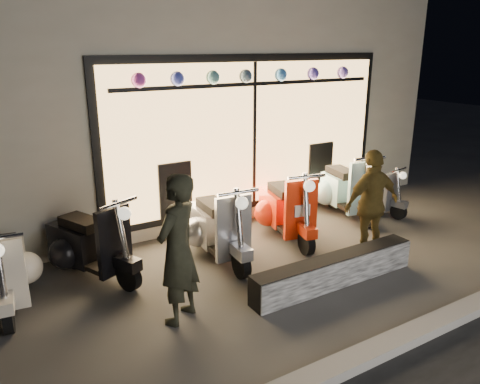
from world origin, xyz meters
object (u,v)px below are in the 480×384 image
at_px(graffiti_barrier, 334,271).
at_px(man, 178,250).
at_px(scooter_red, 284,207).
at_px(woman, 372,204).
at_px(scooter_silver, 216,225).

bearing_deg(graffiti_barrier, man, 171.70).
height_order(graffiti_barrier, man, man).
relative_size(scooter_red, woman, 1.01).
distance_m(graffiti_barrier, scooter_red, 1.82).
xyz_separation_m(scooter_red, man, (-2.52, -1.44, 0.40)).
xyz_separation_m(graffiti_barrier, scooter_red, (0.47, 1.74, 0.27)).
bearing_deg(scooter_silver, graffiti_barrier, -57.27).
xyz_separation_m(scooter_red, woman, (0.59, -1.31, 0.34)).
bearing_deg(scooter_red, woman, -52.94).
height_order(scooter_silver, woman, woman).
bearing_deg(graffiti_barrier, woman, 22.14).
height_order(graffiti_barrier, scooter_red, scooter_red).
distance_m(scooter_silver, woman, 2.30).
bearing_deg(scooter_silver, scooter_red, 9.21).
relative_size(graffiti_barrier, scooter_red, 1.53).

